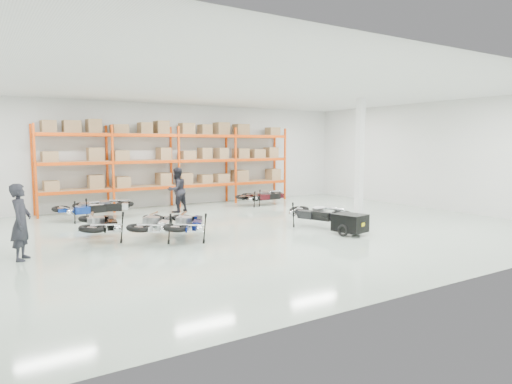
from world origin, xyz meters
TOP-DOWN VIEW (x-y plane):
  - room at (0.00, 0.00)m, footprint 18.00×18.00m
  - pallet_rack at (-0.00, 6.45)m, footprint 11.28×0.98m
  - structural_column at (5.20, 0.50)m, footprint 0.25×0.25m
  - moto_blue_centre at (-2.41, -0.37)m, footprint 1.81×2.16m
  - moto_silver_left at (-3.21, 0.11)m, footprint 1.88×2.15m
  - moto_black_far_left at (-4.57, 0.82)m, footprint 1.36×2.16m
  - moto_touring_right at (1.99, -0.78)m, footprint 1.52×2.13m
  - trailer at (1.99, -2.38)m, footprint 0.90×1.56m
  - moto_back_a at (-4.20, 4.66)m, footprint 1.92×1.11m
  - moto_back_b at (-3.53, 4.80)m, footprint 2.07×1.46m
  - moto_back_c at (3.15, 4.75)m, footprint 1.70×0.96m
  - moto_back_d at (3.58, 4.73)m, footprint 1.85×1.08m
  - person_left at (-6.67, -0.43)m, footprint 0.65×0.78m
  - person_back at (-0.62, 4.77)m, footprint 1.04×0.92m

SIDE VIEW (x-z plane):
  - trailer at x=1.99m, z-range 0.05..0.69m
  - moto_back_c at x=3.15m, z-range -0.03..1.03m
  - moto_back_d at x=3.58m, z-range -0.03..1.11m
  - moto_back_a at x=-4.20m, z-range -0.03..1.15m
  - moto_back_b at x=-3.53m, z-range -0.03..1.18m
  - moto_touring_right at x=1.99m, z-range -0.04..1.21m
  - moto_blue_centre at x=-2.41m, z-range -0.04..1.22m
  - moto_silver_left at x=-3.21m, z-range -0.04..1.22m
  - moto_black_far_left at x=-4.57m, z-range -0.04..1.26m
  - person_back at x=-0.62m, z-range 0.00..1.81m
  - person_left at x=-6.67m, z-range 0.00..1.82m
  - room at x=0.00m, z-range -6.75..11.25m
  - structural_column at x=5.20m, z-range 0.00..4.50m
  - pallet_rack at x=0.00m, z-range 0.45..4.07m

